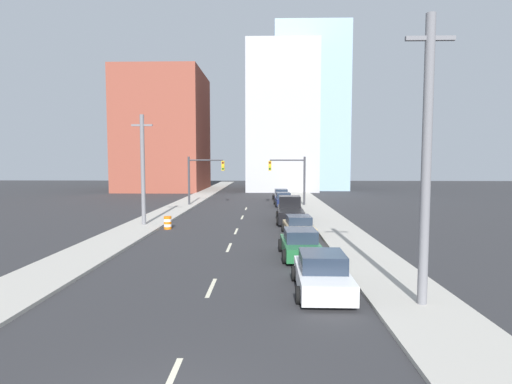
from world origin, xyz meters
TOP-DOWN VIEW (x-y plane):
  - sidewalk_left at (-7.40, 45.71)m, footprint 3.23×91.42m
  - sidewalk_right at (7.40, 45.71)m, footprint 3.23×91.42m
  - lane_stripe_at_2m at (0.00, 2.00)m, footprint 0.16×2.40m
  - lane_stripe_at_9m at (0.00, 8.92)m, footprint 0.16×2.40m
  - lane_stripe_at_16m at (0.00, 16.39)m, footprint 0.16×2.40m
  - lane_stripe_at_22m at (0.00, 21.85)m, footprint 0.16×2.40m
  - lane_stripe_at_29m at (0.00, 29.08)m, footprint 0.16×2.40m
  - lane_stripe_at_36m at (0.00, 35.81)m, footprint 0.16×2.40m
  - building_brick_left at (-15.86, 63.93)m, footprint 14.00×16.00m
  - building_office_center at (4.77, 67.93)m, footprint 12.00×20.00m
  - building_glass_right at (10.01, 71.93)m, footprint 13.00×20.00m
  - traffic_signal_left at (-5.38, 38.50)m, footprint 4.19×0.35m
  - traffic_signal_right at (5.21, 38.50)m, footprint 4.19×0.35m
  - utility_pole_right_near at (7.50, 6.93)m, footprint 1.60×0.32m
  - utility_pole_left_mid at (-7.31, 23.86)m, footprint 1.60×0.32m
  - traffic_barrel at (-5.15, 22.64)m, footprint 0.56×0.56m
  - sedan_white at (4.32, 8.54)m, footprint 2.21×4.39m
  - sedan_green at (3.96, 14.10)m, footprint 2.22×4.32m
  - sedan_tan at (4.37, 20.33)m, footprint 2.24×4.48m
  - pickup_truck_black at (4.15, 26.63)m, footprint 2.38×6.08m
  - sedan_silver at (4.54, 32.25)m, footprint 2.20×4.30m
  - sedan_navy at (4.09, 38.67)m, footprint 2.14×4.70m
  - sedan_gray at (4.08, 45.08)m, footprint 2.20×4.32m

SIDE VIEW (x-z plane):
  - lane_stripe_at_2m at x=0.00m, z-range 0.00..0.01m
  - lane_stripe_at_9m at x=0.00m, z-range 0.00..0.01m
  - lane_stripe_at_16m at x=0.00m, z-range 0.00..0.01m
  - lane_stripe_at_22m at x=0.00m, z-range 0.00..0.01m
  - lane_stripe_at_29m at x=0.00m, z-range 0.00..0.01m
  - lane_stripe_at_36m at x=0.00m, z-range 0.00..0.01m
  - sidewalk_left at x=-7.40m, z-range 0.00..0.15m
  - sidewalk_right at x=7.40m, z-range 0.00..0.15m
  - traffic_barrel at x=-5.15m, z-range 0.00..0.95m
  - sedan_tan at x=4.37m, z-range -0.06..1.30m
  - sedan_gray at x=4.08m, z-range -0.06..1.41m
  - sedan_silver at x=4.54m, z-range -0.07..1.41m
  - sedan_green at x=3.96m, z-range -0.06..1.41m
  - sedan_white at x=4.32m, z-range -0.07..1.45m
  - sedan_navy at x=4.09m, z-range -0.07..1.46m
  - pickup_truck_black at x=4.15m, z-range -0.19..1.90m
  - traffic_signal_left at x=-5.38m, z-range 0.84..6.43m
  - traffic_signal_right at x=5.21m, z-range 0.84..6.43m
  - utility_pole_left_mid at x=-7.31m, z-range 0.12..8.69m
  - utility_pole_right_near at x=7.50m, z-range 0.12..9.91m
  - building_brick_left at x=-15.86m, z-range 0.00..20.48m
  - building_office_center at x=4.77m, z-range 0.00..24.81m
  - building_glass_right at x=10.01m, z-range 0.00..28.88m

